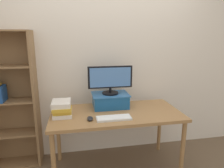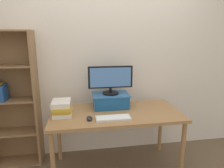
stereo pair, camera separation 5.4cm
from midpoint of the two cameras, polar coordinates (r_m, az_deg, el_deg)
The scene contains 9 objects.
ground_plane at distance 2.76m, azimuth 0.48°, elevation -22.95°, with size 12.00×12.00×0.00m, color brown.
back_wall at distance 2.76m, azimuth -1.59°, elevation 6.41°, with size 7.00×0.08×2.60m.
desk at distance 2.42m, azimuth 0.51°, elevation -9.70°, with size 1.52×0.74×0.76m.
bookshelf_unit at distance 2.80m, azimuth -28.10°, elevation -4.06°, with size 0.66×0.28×1.71m.
riser_box at distance 2.53m, azimuth -1.12°, elevation -4.53°, with size 0.46×0.33×0.17m.
computer_monitor at distance 2.46m, azimuth -1.14°, elevation 1.40°, with size 0.55×0.20×0.35m.
keyboard at distance 2.19m, azimuth -0.21°, elevation -9.68°, with size 0.38×0.14×0.02m.
computer_mouse at distance 2.18m, azimuth -7.03°, elevation -9.76°, with size 0.06×0.10×0.04m.
book_stack at distance 2.34m, azimuth -14.72°, elevation -6.76°, with size 0.21×0.27×0.17m.
Camera 1 is at (-0.46, -2.17, 1.64)m, focal length 32.00 mm.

